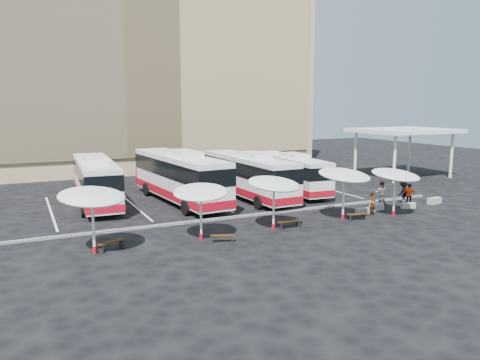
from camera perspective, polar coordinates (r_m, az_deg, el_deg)
name	(u,v)px	position (r m, az deg, el deg)	size (l,w,h in m)	color
ground	(246,219)	(32.36, 0.69, -4.74)	(120.00, 120.00, 0.00)	black
sandstone_building	(134,65)	(61.83, -12.79, 13.46)	(42.00, 18.25, 29.60)	tan
service_canopy	(404,132)	(53.85, 19.35, 5.57)	(10.00, 8.00, 5.20)	white
curb_divider	(242,216)	(32.78, 0.30, -4.42)	(34.00, 0.25, 0.15)	black
bay_lines	(204,198)	(39.53, -4.43, -2.19)	(24.15, 12.00, 0.01)	white
bus_0	(96,179)	(38.28, -17.18, 0.06)	(3.32, 12.38, 3.89)	white
bus_1	(179,175)	(37.69, -7.42, 0.56)	(3.99, 13.66, 4.28)	white
bus_2	(248,174)	(39.03, 0.97, 0.68)	(3.19, 12.51, 3.95)	white
bus_3	(290,172)	(42.13, 6.08, 1.00)	(3.17, 11.39, 3.57)	white
sunshade_0	(92,197)	(25.44, -17.61, -1.98)	(4.47, 4.49, 3.59)	white
sunshade_1	(201,192)	(26.90, -4.82, -1.51)	(4.15, 4.17, 3.31)	white
sunshade_2	(274,184)	(29.03, 4.16, -0.50)	(4.15, 4.17, 3.43)	white
sunshade_3	(344,175)	(32.14, 12.59, 0.55)	(4.24, 4.27, 3.63)	white
sunshade_4	(395,175)	(34.31, 18.42, 0.57)	(4.11, 4.13, 3.44)	white
wood_bench_0	(111,243)	(26.43, -15.42, -7.44)	(1.64, 1.00, 0.49)	black
wood_bench_1	(223,237)	(26.91, -2.15, -6.93)	(1.41, 0.82, 0.42)	black
wood_bench_2	(289,222)	(29.98, 5.98, -5.15)	(1.66, 0.45, 0.51)	black
wood_bench_3	(357,215)	(32.91, 14.06, -4.18)	(1.48, 0.64, 0.44)	black
conc_bench_0	(363,211)	(34.87, 14.73, -3.68)	(1.08, 0.36, 0.41)	gray
conc_bench_1	(377,207)	(36.28, 16.32, -3.19)	(1.29, 0.43, 0.48)	gray
conc_bench_2	(408,206)	(37.76, 19.82, -2.95)	(1.09, 0.36, 0.41)	gray
conc_bench_3	(434,201)	(40.21, 22.61, -2.34)	(1.29, 0.43, 0.49)	gray
passenger_0	(373,204)	(34.52, 15.88, -2.82)	(0.60, 0.39, 1.63)	black
passenger_1	(381,193)	(38.29, 16.86, -1.52)	(0.91, 0.71, 1.87)	black
passenger_2	(409,195)	(38.53, 19.90, -1.72)	(1.01, 0.42, 1.72)	black
passenger_3	(403,193)	(38.93, 19.27, -1.48)	(1.20, 0.69, 1.86)	black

